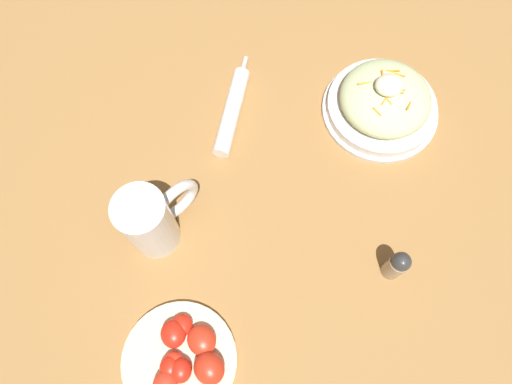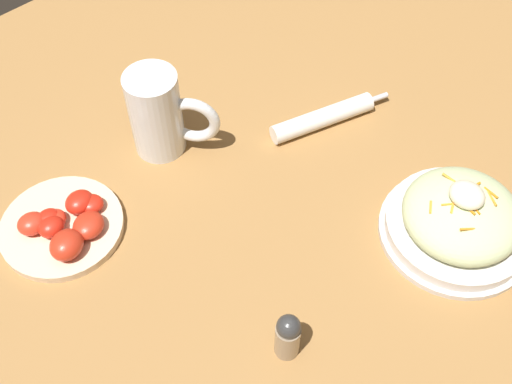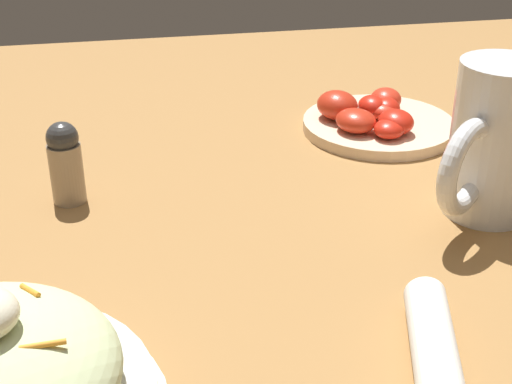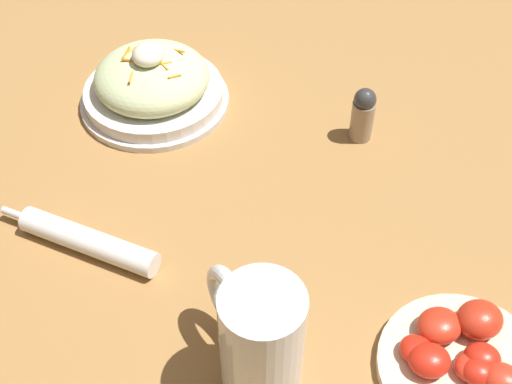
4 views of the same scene
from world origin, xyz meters
TOP-DOWN VIEW (x-y plane):
  - ground_plane at (0.00, 0.00)m, footprint 1.43×1.43m
  - salad_plate at (0.20, 0.16)m, footprint 0.22×0.22m
  - beer_mug at (-0.23, -0.05)m, footprint 0.13×0.11m
  - napkin_roll at (-0.08, 0.18)m, footprint 0.08×0.21m
  - tomato_plate at (-0.19, -0.26)m, footprint 0.18×0.18m
  - salt_shaker at (0.16, -0.15)m, footprint 0.03×0.03m

SIDE VIEW (x-z plane):
  - ground_plane at x=0.00m, z-range 0.00..0.00m
  - tomato_plate at x=-0.19m, z-range -0.01..0.04m
  - napkin_roll at x=-0.08m, z-range 0.00..0.03m
  - salad_plate at x=0.20m, z-range -0.02..0.09m
  - salt_shaker at x=0.16m, z-range 0.00..0.08m
  - beer_mug at x=-0.23m, z-range -0.01..0.14m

